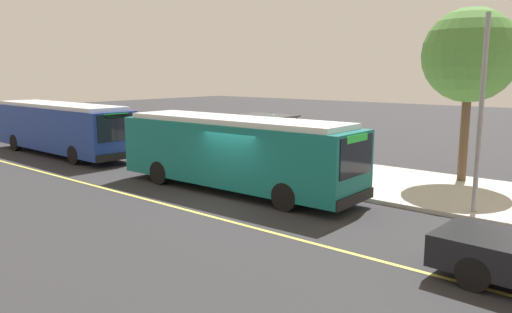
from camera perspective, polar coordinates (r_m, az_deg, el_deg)
The scene contains 11 objects.
ground_plane at distance 18.71m, azimuth -2.53°, elevation -4.89°, with size 120.00×120.00×0.00m, color #2B2B2D.
sidewalk_curb at distance 23.33m, azimuth 7.53°, elevation -1.86°, with size 44.00×6.40×0.15m, color #B7B2A8.
lane_stripe_center at distance 17.21m, azimuth -7.54°, elevation -6.25°, with size 36.00×0.14×0.01m, color #E0D64C.
transit_bus_main at distance 19.69m, azimuth -2.46°, elevation 0.64°, with size 10.86×2.78×2.95m.
transit_bus_second at distance 30.67m, azimuth -21.60°, elevation 3.21°, with size 11.64×2.79×2.95m.
bus_shelter at distance 25.01m, azimuth 1.25°, elevation 3.27°, with size 2.90×1.60×2.48m.
waiting_bench at distance 25.14m, azimuth 1.60°, elevation 0.34°, with size 1.60×0.48×0.95m.
route_sign_post at distance 21.39m, azimuth 1.72°, elevation 2.29°, with size 0.44×0.08×2.80m.
pedestrian_commuter at distance 22.96m, azimuth 0.88°, elevation 0.68°, with size 0.24×0.40×1.69m.
street_tree_near_shelter at distance 22.48m, azimuth 23.43°, elevation 10.60°, with size 3.87×3.87×7.19m.
utility_pole at distance 17.43m, azimuth 24.48°, elevation 4.36°, with size 0.16×0.16×6.40m, color gray.
Camera 1 is at (12.32, -13.27, 4.69)m, focal length 34.70 mm.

